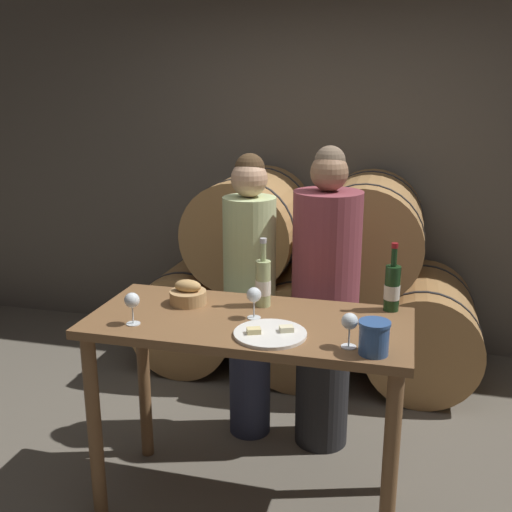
# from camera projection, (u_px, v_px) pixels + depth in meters

# --- Properties ---
(ground_plane) EXTENTS (10.00, 10.00, 0.00)m
(ground_plane) POSITION_uv_depth(u_px,v_px,m) (249.00, 503.00, 2.87)
(ground_plane) COLOR #665E51
(stone_wall_back) EXTENTS (10.00, 0.12, 3.20)m
(stone_wall_back) POSITION_uv_depth(u_px,v_px,m) (323.00, 133.00, 4.40)
(stone_wall_back) COLOR #60594F
(stone_wall_back) RESTS_ON ground_plane
(barrel_stack) EXTENTS (2.31, 0.91, 1.38)m
(barrel_stack) POSITION_uv_depth(u_px,v_px,m) (307.00, 283.00, 4.13)
(barrel_stack) COLOR #A87A47
(barrel_stack) RESTS_ON ground_plane
(tasting_table) EXTENTS (1.40, 0.64, 0.95)m
(tasting_table) POSITION_uv_depth(u_px,v_px,m) (249.00, 352.00, 2.66)
(tasting_table) COLOR brown
(tasting_table) RESTS_ON ground_plane
(person_left) EXTENTS (0.28, 0.28, 1.60)m
(person_left) POSITION_uv_depth(u_px,v_px,m) (250.00, 295.00, 3.27)
(person_left) COLOR #2D334C
(person_left) RESTS_ON ground_plane
(person_right) EXTENTS (0.36, 0.36, 1.65)m
(person_right) POSITION_uv_depth(u_px,v_px,m) (325.00, 301.00, 3.17)
(person_right) COLOR #232326
(person_right) RESTS_ON ground_plane
(wine_bottle_red) EXTENTS (0.07, 0.07, 0.31)m
(wine_bottle_red) POSITION_uv_depth(u_px,v_px,m) (392.00, 287.00, 2.68)
(wine_bottle_red) COLOR #193819
(wine_bottle_red) RESTS_ON tasting_table
(wine_bottle_white) EXTENTS (0.07, 0.07, 0.32)m
(wine_bottle_white) POSITION_uv_depth(u_px,v_px,m) (263.00, 283.00, 2.74)
(wine_bottle_white) COLOR #ADBC7F
(wine_bottle_white) RESTS_ON tasting_table
(blue_crock) EXTENTS (0.12, 0.12, 0.13)m
(blue_crock) POSITION_uv_depth(u_px,v_px,m) (374.00, 336.00, 2.25)
(blue_crock) COLOR #335693
(blue_crock) RESTS_ON tasting_table
(bread_basket) EXTENTS (0.17, 0.17, 0.12)m
(bread_basket) POSITION_uv_depth(u_px,v_px,m) (188.00, 295.00, 2.78)
(bread_basket) COLOR tan
(bread_basket) RESTS_ON tasting_table
(cheese_plate) EXTENTS (0.30, 0.30, 0.04)m
(cheese_plate) POSITION_uv_depth(u_px,v_px,m) (270.00, 334.00, 2.43)
(cheese_plate) COLOR white
(cheese_plate) RESTS_ON tasting_table
(wine_glass_far_left) EXTENTS (0.07, 0.07, 0.14)m
(wine_glass_far_left) POSITION_uv_depth(u_px,v_px,m) (132.00, 301.00, 2.52)
(wine_glass_far_left) COLOR white
(wine_glass_far_left) RESTS_ON tasting_table
(wine_glass_left) EXTENTS (0.07, 0.07, 0.14)m
(wine_glass_left) POSITION_uv_depth(u_px,v_px,m) (254.00, 296.00, 2.59)
(wine_glass_left) COLOR white
(wine_glass_left) RESTS_ON tasting_table
(wine_glass_center) EXTENTS (0.07, 0.07, 0.14)m
(wine_glass_center) POSITION_uv_depth(u_px,v_px,m) (350.00, 323.00, 2.30)
(wine_glass_center) COLOR white
(wine_glass_center) RESTS_ON tasting_table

